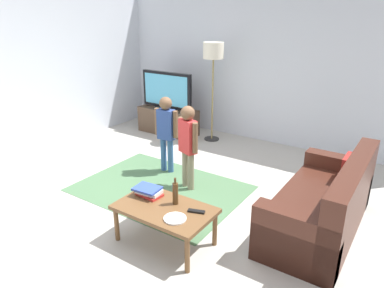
# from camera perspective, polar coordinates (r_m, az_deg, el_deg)

# --- Properties ---
(ground) EXTENTS (7.80, 7.80, 0.00)m
(ground) POSITION_cam_1_polar(r_m,az_deg,el_deg) (4.50, -4.33, -10.04)
(ground) COLOR #B2ADA3
(wall_back) EXTENTS (6.00, 0.12, 2.70)m
(wall_back) POSITION_cam_1_polar(r_m,az_deg,el_deg) (6.56, 12.03, 11.96)
(wall_back) COLOR silver
(wall_back) RESTS_ON ground
(wall_left) EXTENTS (0.12, 6.00, 2.70)m
(wall_left) POSITION_cam_1_polar(r_m,az_deg,el_deg) (6.28, -27.18, 9.80)
(wall_left) COLOR silver
(wall_left) RESTS_ON ground
(area_rug) EXTENTS (2.20, 1.60, 0.01)m
(area_rug) POSITION_cam_1_polar(r_m,az_deg,el_deg) (4.93, -5.08, -7.08)
(area_rug) COLOR #4C724C
(area_rug) RESTS_ON ground
(tv_stand) EXTENTS (1.20, 0.44, 0.50)m
(tv_stand) POSITION_cam_1_polar(r_m,az_deg,el_deg) (7.04, -3.85, 3.69)
(tv_stand) COLOR #4C3828
(tv_stand) RESTS_ON ground
(tv) EXTENTS (1.10, 0.28, 0.71)m
(tv) POSITION_cam_1_polar(r_m,az_deg,el_deg) (6.87, -4.08, 8.47)
(tv) COLOR black
(tv) RESTS_ON tv_stand
(couch) EXTENTS (0.80, 1.80, 0.86)m
(couch) POSITION_cam_1_polar(r_m,az_deg,el_deg) (4.17, 20.78, -9.51)
(couch) COLOR #472319
(couch) RESTS_ON ground
(floor_lamp) EXTENTS (0.36, 0.36, 1.78)m
(floor_lamp) POSITION_cam_1_polar(r_m,az_deg,el_deg) (6.39, 3.44, 13.90)
(floor_lamp) COLOR #262626
(floor_lamp) RESTS_ON ground
(child_near_tv) EXTENTS (0.38, 0.19, 1.15)m
(child_near_tv) POSITION_cam_1_polar(r_m,az_deg,el_deg) (5.19, -4.15, 2.63)
(child_near_tv) COLOR #33598C
(child_near_tv) RESTS_ON ground
(child_center) EXTENTS (0.37, 0.21, 1.16)m
(child_center) POSITION_cam_1_polar(r_m,az_deg,el_deg) (4.67, -0.67, 0.64)
(child_center) COLOR gray
(child_center) RESTS_ON ground
(coffee_table) EXTENTS (1.00, 0.60, 0.42)m
(coffee_table) POSITION_cam_1_polar(r_m,az_deg,el_deg) (3.70, -4.40, -10.72)
(coffee_table) COLOR brown
(coffee_table) RESTS_ON ground
(book_stack) EXTENTS (0.31, 0.23, 0.09)m
(book_stack) POSITION_cam_1_polar(r_m,az_deg,el_deg) (3.88, -6.99, -7.52)
(book_stack) COLOR red
(book_stack) RESTS_ON coffee_table
(bottle) EXTENTS (0.06, 0.06, 0.29)m
(bottle) POSITION_cam_1_polar(r_m,az_deg,el_deg) (3.67, -2.69, -7.87)
(bottle) COLOR #4C3319
(bottle) RESTS_ON coffee_table
(tv_remote) EXTENTS (0.18, 0.10, 0.02)m
(tv_remote) POSITION_cam_1_polar(r_m,az_deg,el_deg) (3.57, 0.70, -10.74)
(tv_remote) COLOR black
(tv_remote) RESTS_ON coffee_table
(plate) EXTENTS (0.22, 0.22, 0.02)m
(plate) POSITION_cam_1_polar(r_m,az_deg,el_deg) (3.47, -2.74, -11.85)
(plate) COLOR white
(plate) RESTS_ON coffee_table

